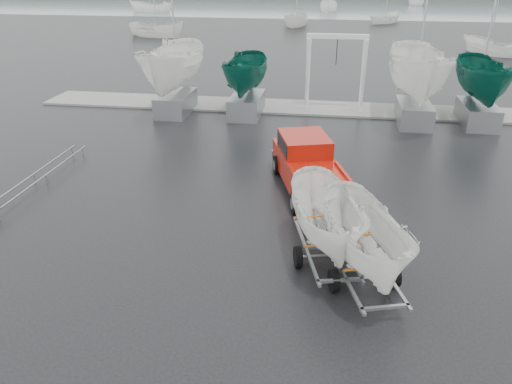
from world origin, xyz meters
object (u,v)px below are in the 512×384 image
pickup_truck (308,164)px  trailer_hitched (370,191)px  boat_hoist (336,62)px  trailer_parked (330,173)px

pickup_truck → trailer_hitched: size_ratio=1.15×
trailer_hitched → boat_hoist: trailer_hitched is taller
pickup_truck → trailer_parked: size_ratio=1.15×
trailer_parked → boat_hoist: size_ratio=1.20×
pickup_truck → trailer_hitched: bearing=-90.0°
pickup_truck → trailer_parked: trailer_parked is taller
pickup_truck → boat_hoist: (0.81, 10.80, 1.73)m
trailer_hitched → trailer_parked: size_ratio=0.99×
boat_hoist → pickup_truck: bearing=-94.3°
trailer_hitched → trailer_parked: bearing=119.3°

